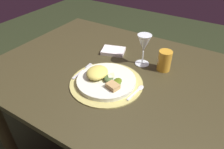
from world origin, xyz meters
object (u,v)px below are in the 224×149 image
object	(u,v)px
spoon	(138,90)
amber_tumbler	(164,61)
dining_table	(128,92)
fork	(82,72)
napkin	(113,51)
wine_glass	(144,44)
dinner_plate	(106,81)

from	to	relation	value
spoon	amber_tumbler	world-z (taller)	amber_tumbler
dining_table	fork	bearing A→B (deg)	-151.92
dining_table	fork	distance (m)	0.27
dining_table	napkin	bearing A→B (deg)	140.83
spoon	amber_tumbler	bearing A→B (deg)	81.86
wine_glass	amber_tumbler	bearing A→B (deg)	3.89
dining_table	dinner_plate	bearing A→B (deg)	-117.50
fork	amber_tumbler	world-z (taller)	amber_tumbler
dining_table	dinner_plate	size ratio (longest dim) A/B	5.21
spoon	fork	bearing A→B (deg)	-176.52
fork	napkin	xyz separation A→B (m)	(0.02, 0.26, 0.00)
spoon	napkin	bearing A→B (deg)	138.59
spoon	napkin	xyz separation A→B (m)	(-0.28, 0.24, 0.00)
wine_glass	amber_tumbler	xyz separation A→B (m)	(0.11, 0.01, -0.06)
fork	amber_tumbler	bearing A→B (deg)	36.33
fork	napkin	bearing A→B (deg)	84.57
fork	spoon	xyz separation A→B (m)	(0.30, 0.02, 0.00)
dinner_plate	napkin	world-z (taller)	dinner_plate
dining_table	fork	world-z (taller)	fork
dinner_plate	fork	world-z (taller)	dinner_plate
dinner_plate	amber_tumbler	xyz separation A→B (m)	(0.18, 0.25, 0.04)
spoon	wine_glass	distance (m)	0.26
wine_glass	amber_tumbler	world-z (taller)	wine_glass
dinner_plate	napkin	size ratio (longest dim) A/B	2.14
spoon	wine_glass	xyz separation A→B (m)	(-0.08, 0.22, 0.11)
dinner_plate	spoon	size ratio (longest dim) A/B	2.22
spoon	wine_glass	bearing A→B (deg)	110.49
dining_table	napkin	size ratio (longest dim) A/B	11.13
napkin	wine_glass	xyz separation A→B (m)	(0.19, -0.02, 0.11)
dining_table	spoon	world-z (taller)	spoon
dining_table	spoon	bearing A→B (deg)	-45.47
dinner_plate	amber_tumbler	size ratio (longest dim) A/B	2.60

